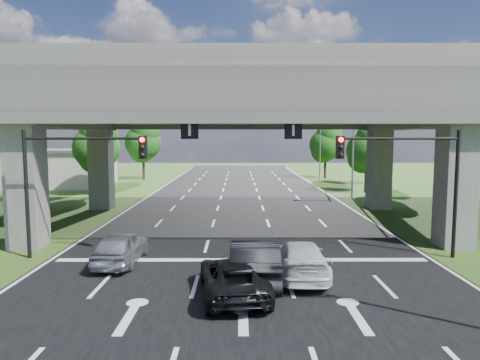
{
  "coord_description": "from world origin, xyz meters",
  "views": [
    {
      "loc": [
        -0.14,
        -15.72,
        5.64
      ],
      "look_at": [
        -0.06,
        9.39,
        3.15
      ],
      "focal_mm": 32.0,
      "sensor_mm": 36.0,
      "label": 1
    }
  ],
  "objects_px": {
    "signal_left": "(72,169)",
    "streetlight_beyond": "(317,136)",
    "car_trailing": "(233,277)",
    "car_white": "(301,259)",
    "streetlight_far": "(349,135)",
    "car_dark": "(255,259)",
    "car_silver": "(121,247)",
    "signal_right": "(411,169)"
  },
  "relations": [
    {
      "from": "streetlight_beyond",
      "to": "car_silver",
      "type": "bearing_deg",
      "value": -112.73
    },
    {
      "from": "car_silver",
      "to": "car_white",
      "type": "distance_m",
      "value": 7.98
    },
    {
      "from": "car_trailing",
      "to": "signal_right",
      "type": "bearing_deg",
      "value": -156.79
    },
    {
      "from": "signal_left",
      "to": "car_white",
      "type": "xyz_separation_m",
      "value": [
        10.21,
        -2.7,
        -3.45
      ]
    },
    {
      "from": "streetlight_far",
      "to": "car_trailing",
      "type": "bearing_deg",
      "value": -112.74
    },
    {
      "from": "signal_right",
      "to": "streetlight_beyond",
      "type": "distance_m",
      "value": 36.17
    },
    {
      "from": "signal_left",
      "to": "car_white",
      "type": "relative_size",
      "value": 1.24
    },
    {
      "from": "streetlight_beyond",
      "to": "car_trailing",
      "type": "relative_size",
      "value": 2.1
    },
    {
      "from": "signal_right",
      "to": "car_white",
      "type": "height_order",
      "value": "signal_right"
    },
    {
      "from": "signal_left",
      "to": "streetlight_far",
      "type": "xyz_separation_m",
      "value": [
        17.92,
        20.06,
        1.66
      ]
    },
    {
      "from": "streetlight_far",
      "to": "signal_left",
      "type": "bearing_deg",
      "value": -131.78
    },
    {
      "from": "streetlight_far",
      "to": "car_dark",
      "type": "height_order",
      "value": "streetlight_far"
    },
    {
      "from": "car_silver",
      "to": "car_dark",
      "type": "xyz_separation_m",
      "value": [
        5.89,
        -2.39,
        0.13
      ]
    },
    {
      "from": "streetlight_beyond",
      "to": "car_dark",
      "type": "bearing_deg",
      "value": -103.7
    },
    {
      "from": "streetlight_far",
      "to": "car_dark",
      "type": "xyz_separation_m",
      "value": [
        -9.6,
        -23.39,
        -4.96
      ]
    },
    {
      "from": "car_silver",
      "to": "car_trailing",
      "type": "bearing_deg",
      "value": 143.63
    },
    {
      "from": "car_silver",
      "to": "signal_left",
      "type": "bearing_deg",
      "value": -20.24
    },
    {
      "from": "car_trailing",
      "to": "car_white",
      "type": "bearing_deg",
      "value": -149.48
    },
    {
      "from": "streetlight_beyond",
      "to": "car_white",
      "type": "xyz_separation_m",
      "value": [
        -7.71,
        -38.76,
        -5.11
      ]
    },
    {
      "from": "signal_left",
      "to": "streetlight_beyond",
      "type": "xyz_separation_m",
      "value": [
        17.92,
        36.06,
        1.66
      ]
    },
    {
      "from": "signal_left",
      "to": "car_trailing",
      "type": "xyz_separation_m",
      "value": [
        7.49,
        -4.82,
        -3.5
      ]
    },
    {
      "from": "signal_right",
      "to": "streetlight_far",
      "type": "distance_m",
      "value": 20.25
    },
    {
      "from": "streetlight_beyond",
      "to": "car_white",
      "type": "distance_m",
      "value": 39.85
    },
    {
      "from": "streetlight_beyond",
      "to": "signal_right",
      "type": "bearing_deg",
      "value": -93.61
    },
    {
      "from": "signal_left",
      "to": "streetlight_beyond",
      "type": "relative_size",
      "value": 0.6
    },
    {
      "from": "car_dark",
      "to": "streetlight_beyond",
      "type": "bearing_deg",
      "value": -102.33
    },
    {
      "from": "signal_right",
      "to": "streetlight_far",
      "type": "height_order",
      "value": "streetlight_far"
    },
    {
      "from": "signal_right",
      "to": "signal_left",
      "type": "relative_size",
      "value": 1.0
    },
    {
      "from": "signal_right",
      "to": "car_white",
      "type": "xyz_separation_m",
      "value": [
        -5.44,
        -2.7,
        -3.45
      ]
    },
    {
      "from": "car_silver",
      "to": "car_white",
      "type": "bearing_deg",
      "value": 168.27
    },
    {
      "from": "streetlight_far",
      "to": "car_white",
      "type": "xyz_separation_m",
      "value": [
        -7.71,
        -22.76,
        -5.11
      ]
    },
    {
      "from": "signal_left",
      "to": "car_white",
      "type": "height_order",
      "value": "signal_left"
    },
    {
      "from": "signal_right",
      "to": "car_trailing",
      "type": "bearing_deg",
      "value": -149.42
    },
    {
      "from": "car_dark",
      "to": "car_trailing",
      "type": "distance_m",
      "value": 1.71
    },
    {
      "from": "signal_left",
      "to": "streetlight_far",
      "type": "relative_size",
      "value": 0.6
    },
    {
      "from": "car_white",
      "to": "car_trailing",
      "type": "xyz_separation_m",
      "value": [
        -2.72,
        -2.11,
        -0.04
      ]
    },
    {
      "from": "signal_left",
      "to": "car_trailing",
      "type": "height_order",
      "value": "signal_left"
    },
    {
      "from": "streetlight_beyond",
      "to": "car_silver",
      "type": "height_order",
      "value": "streetlight_beyond"
    },
    {
      "from": "car_silver",
      "to": "car_white",
      "type": "relative_size",
      "value": 0.88
    },
    {
      "from": "streetlight_beyond",
      "to": "car_trailing",
      "type": "distance_m",
      "value": 42.5
    },
    {
      "from": "car_silver",
      "to": "streetlight_far",
      "type": "bearing_deg",
      "value": -125.41
    },
    {
      "from": "car_white",
      "to": "car_dark",
      "type": "bearing_deg",
      "value": 19.67
    }
  ]
}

